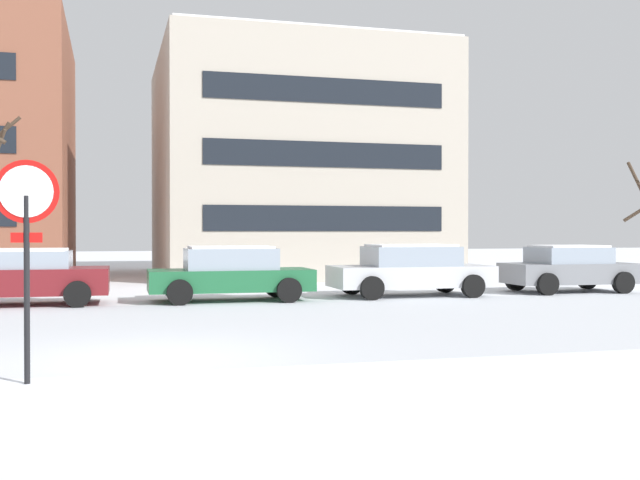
% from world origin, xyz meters
% --- Properties ---
extents(ground_plane, '(120.00, 120.00, 0.00)m').
position_xyz_m(ground_plane, '(0.00, 0.00, 0.00)').
color(ground_plane, white).
extents(road_surface, '(80.00, 9.24, 0.00)m').
position_xyz_m(road_surface, '(0.00, 3.62, 0.00)').
color(road_surface, silver).
rests_on(road_surface, ground).
extents(stop_sign, '(0.76, 0.08, 2.68)m').
position_xyz_m(stop_sign, '(-1.35, -1.33, 1.88)').
color(stop_sign, black).
rests_on(stop_sign, ground).
extents(parked_car_maroon, '(4.09, 2.12, 1.39)m').
position_xyz_m(parked_car_maroon, '(-2.46, 9.00, 0.72)').
color(parked_car_maroon, maroon).
rests_on(parked_car_maroon, ground).
extents(parked_car_green, '(4.25, 2.03, 1.43)m').
position_xyz_m(parked_car_green, '(2.64, 8.81, 0.73)').
color(parked_car_green, '#1E6038').
rests_on(parked_car_green, ground).
extents(parked_car_silver, '(4.49, 2.15, 1.45)m').
position_xyz_m(parked_car_silver, '(7.73, 8.94, 0.74)').
color(parked_car_silver, silver).
rests_on(parked_car_silver, ground).
extents(parked_car_gray, '(3.84, 2.07, 1.40)m').
position_xyz_m(parked_car_gray, '(12.82, 9.04, 0.72)').
color(parked_car_gray, slate).
rests_on(parked_car_gray, ground).
extents(building_far_right, '(11.00, 11.69, 9.19)m').
position_xyz_m(building_far_right, '(7.05, 20.95, 4.59)').
color(building_far_right, '#B2A899').
rests_on(building_far_right, ground).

